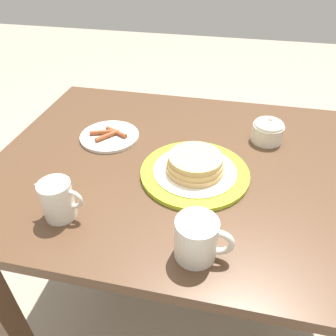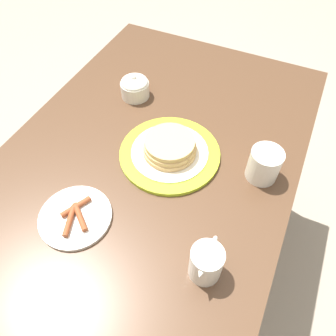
% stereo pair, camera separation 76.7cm
% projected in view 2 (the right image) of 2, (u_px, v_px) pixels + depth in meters
% --- Properties ---
extents(ground_plane, '(8.00, 8.00, 0.00)m').
position_uv_depth(ground_plane, '(160.00, 255.00, 1.56)').
color(ground_plane, gray).
extents(dining_table, '(1.14, 0.81, 0.78)m').
position_uv_depth(dining_table, '(156.00, 177.00, 1.06)').
color(dining_table, '#4C3321').
rests_on(dining_table, ground_plane).
extents(pancake_plate, '(0.28, 0.28, 0.06)m').
position_uv_depth(pancake_plate, '(170.00, 150.00, 0.91)').
color(pancake_plate, '#AAC628').
rests_on(pancake_plate, dining_table).
extents(side_plate_bacon, '(0.18, 0.18, 0.02)m').
position_uv_depth(side_plate_bacon, '(75.00, 217.00, 0.80)').
color(side_plate_bacon, silver).
rests_on(side_plate_bacon, dining_table).
extents(coffee_mug, '(0.12, 0.08, 0.09)m').
position_uv_depth(coffee_mug, '(265.00, 163.00, 0.85)').
color(coffee_mug, silver).
rests_on(coffee_mug, dining_table).
extents(creamer_pitcher, '(0.11, 0.07, 0.10)m').
position_uv_depth(creamer_pitcher, '(206.00, 263.00, 0.68)').
color(creamer_pitcher, silver).
rests_on(creamer_pitcher, dining_table).
extents(sugar_bowl, '(0.09, 0.09, 0.08)m').
position_uv_depth(sugar_bowl, '(135.00, 87.00, 1.05)').
color(sugar_bowl, silver).
rests_on(sugar_bowl, dining_table).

